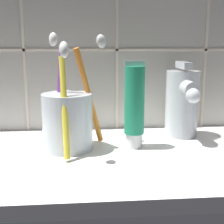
# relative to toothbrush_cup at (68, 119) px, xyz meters

# --- Properties ---
(sink_counter) EXTENTS (0.70, 0.30, 0.02)m
(sink_counter) POSITION_rel_toothbrush_cup_xyz_m (0.07, -0.03, -0.06)
(sink_counter) COLOR white
(sink_counter) RESTS_ON ground
(tile_wall_backsplash) EXTENTS (0.80, 0.02, 0.46)m
(tile_wall_backsplash) POSITION_rel_toothbrush_cup_xyz_m (0.07, 0.13, 0.16)
(tile_wall_backsplash) COLOR #B7B2A8
(tile_wall_backsplash) RESTS_ON ground
(toothbrush_cup) EXTENTS (0.11, 0.12, 0.19)m
(toothbrush_cup) POSITION_rel_toothbrush_cup_xyz_m (0.00, 0.00, 0.00)
(toothbrush_cup) COLOR silver
(toothbrush_cup) RESTS_ON sink_counter
(toothpaste_tube) EXTENTS (0.03, 0.03, 0.14)m
(toothpaste_tube) POSITION_rel_toothbrush_cup_xyz_m (0.11, -0.00, 0.02)
(toothpaste_tube) COLOR white
(toothpaste_tube) RESTS_ON sink_counter
(sink_faucet) EXTENTS (0.06, 0.10, 0.14)m
(sink_faucet) POSITION_rel_toothbrush_cup_xyz_m (0.20, 0.05, 0.01)
(sink_faucet) COLOR silver
(sink_faucet) RESTS_ON sink_counter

